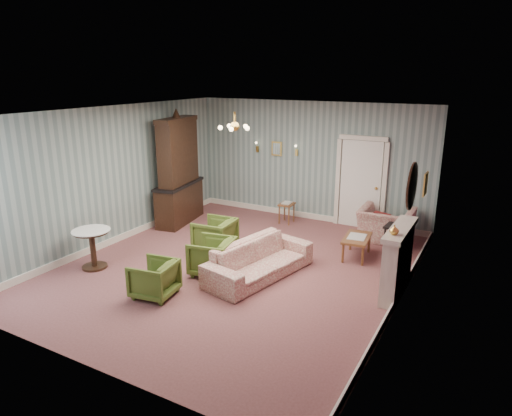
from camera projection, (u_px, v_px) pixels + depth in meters
The scene contains 27 objects.
floor at pixel (237, 267), 8.67m from camera, with size 7.00×7.00×0.00m, color brown.
ceiling at pixel (235, 112), 7.84m from camera, with size 7.00×7.00×0.00m, color white.
wall_back at pixel (310, 162), 11.19m from camera, with size 6.00×6.00×0.00m, color slate.
wall_front at pixel (79, 260), 5.32m from camera, with size 6.00×6.00×0.00m, color slate.
wall_left at pixel (114, 176), 9.65m from camera, with size 7.00×7.00×0.00m, color slate.
wall_right at pixel (406, 218), 6.87m from camera, with size 7.00×7.00×0.00m, color slate.
wall_right_floral at pixel (405, 218), 6.87m from camera, with size 7.00×7.00×0.00m, color #A45268.
door at pixel (361, 183), 10.66m from camera, with size 1.12×0.12×2.16m, color white, non-canonical shape.
olive_chair_a at pixel (154, 277), 7.48m from camera, with size 0.65×0.61×0.67m, color #495E20.
olive_chair_b at pixel (212, 255), 8.31m from camera, with size 0.72×0.68×0.74m, color #495E20.
olive_chair_c at pixel (215, 234), 9.36m from camera, with size 0.74×0.69×0.76m, color #495E20.
sofa_chintz at pixel (259, 254), 8.20m from camera, with size 2.19×0.64×0.85m, color #913A3D.
wingback_chair at pixel (386, 219), 9.92m from camera, with size 1.12×0.72×0.98m, color #913A3D.
dresser at pixel (178, 168), 10.94m from camera, with size 0.56×1.62×2.70m, color black, non-canonical shape.
fireplace at pixel (398, 261), 7.52m from camera, with size 0.30×1.40×1.16m, color beige, non-canonical shape.
mantel_vase at pixel (394, 230), 7.00m from camera, with size 0.15×0.15×0.15m, color gold.
oval_mirror at pixel (411, 186), 7.11m from camera, with size 0.04×0.76×0.84m, color white, non-canonical shape.
framed_print at pixel (425, 184), 8.31m from camera, with size 0.04×0.34×0.42m, color gold, non-canonical shape.
coffee_table at pixel (356, 247), 9.09m from camera, with size 0.47×0.85×0.44m, color brown, non-canonical shape.
side_table_black at pixel (395, 241), 9.14m from camera, with size 0.42×0.42×0.63m, color black, non-canonical shape.
pedestal_table at pixel (93, 249), 8.56m from camera, with size 0.70×0.70×0.76m, color black, non-canonical shape.
nesting_table at pixel (287, 212), 11.17m from camera, with size 0.32×0.41×0.54m, color brown, non-canonical shape.
gilt_mirror_back at pixel (277, 149), 11.51m from camera, with size 0.28×0.06×0.36m, color gold, non-canonical shape.
sconce_left at pixel (257, 147), 11.74m from camera, with size 0.16×0.12×0.30m, color gold, non-canonical shape.
sconce_right at pixel (296, 151), 11.23m from camera, with size 0.16×0.12×0.30m, color gold, non-canonical shape.
chandelier at pixel (235, 128), 7.92m from camera, with size 0.56×0.56×0.36m, color gold, non-canonical shape.
burgundy_cushion at pixel (382, 221), 9.82m from camera, with size 0.38×0.10×0.38m, color #5E1817.
Camera 1 is at (4.18, -6.82, 3.55)m, focal length 32.15 mm.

